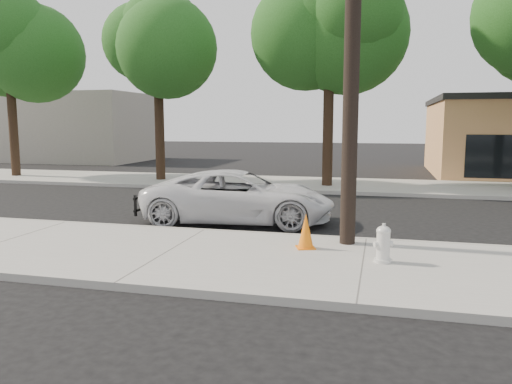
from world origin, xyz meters
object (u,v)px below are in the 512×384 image
fire_hydrant (383,245)px  utility_pole (353,33)px  traffic_cone (306,231)px  police_cruiser (239,197)px

fire_hydrant → utility_pole: bearing=95.3°
traffic_cone → fire_hydrant: bearing=-24.0°
police_cruiser → traffic_cone: bearing=-149.3°
fire_hydrant → traffic_cone: (-1.61, 0.71, 0.02)m
fire_hydrant → traffic_cone: bearing=132.1°
police_cruiser → fire_hydrant: (3.98, -3.77, -0.25)m
fire_hydrant → traffic_cone: traffic_cone is taller
police_cruiser → traffic_cone: 3.87m
fire_hydrant → police_cruiser: bearing=112.7°
utility_pole → police_cruiser: bearing=143.3°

